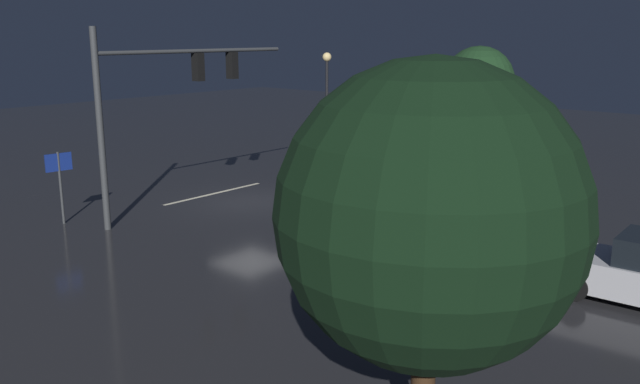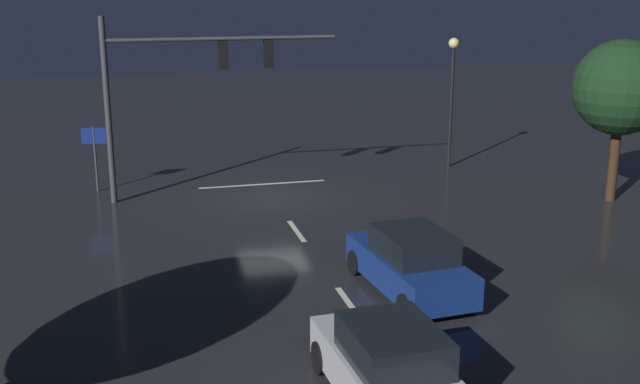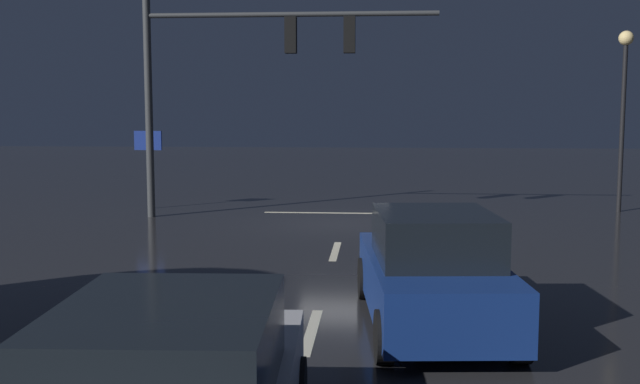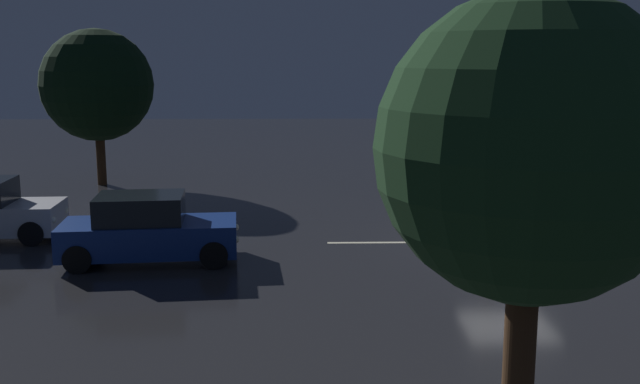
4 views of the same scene
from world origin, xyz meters
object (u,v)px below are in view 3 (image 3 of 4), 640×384
object	(u,v)px
traffic_signal_assembly	(241,60)
route_sign	(148,152)
car_approaching	(432,273)
street_lamp_left_kerb	(624,87)

from	to	relation	value
traffic_signal_assembly	route_sign	bearing A→B (deg)	-27.99
traffic_signal_assembly	car_approaching	bearing A→B (deg)	113.97
street_lamp_left_kerb	route_sign	bearing A→B (deg)	1.64
street_lamp_left_kerb	route_sign	xyz separation A→B (m)	(14.54, 0.42, -1.98)
route_sign	street_lamp_left_kerb	bearing A→B (deg)	-178.36
car_approaching	route_sign	distance (m)	14.66
car_approaching	traffic_signal_assembly	bearing A→B (deg)	-66.03
traffic_signal_assembly	route_sign	distance (m)	4.60
street_lamp_left_kerb	car_approaching	bearing A→B (deg)	62.58
car_approaching	route_sign	world-z (taller)	route_sign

